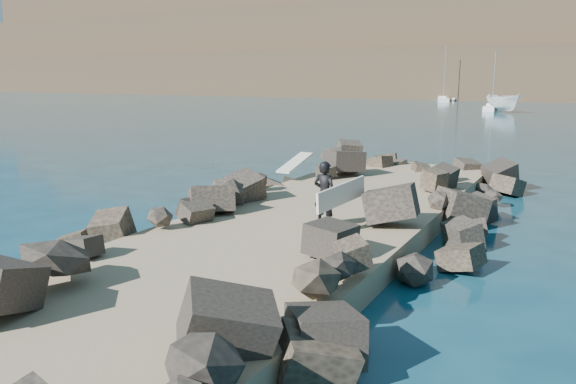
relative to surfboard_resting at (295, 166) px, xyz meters
The scene contains 9 objects.
ground 6.33m from the surfboard_resting, 59.84° to the right, with size 800.00×800.00×0.00m, color #0F384C.
jetty 8.07m from the surfboard_resting, 67.02° to the right, with size 6.00×26.00×0.60m, color #8C7759.
riprap_left 6.93m from the surfboard_resting, 88.01° to the right, with size 2.60×22.00×1.00m, color black.
riprap_right 9.19m from the surfboard_resting, 48.82° to the right, with size 2.60×22.00×1.00m, color black.
surfboard_resting is the anchor object (origin of this frame).
boat_imported 54.39m from the surfboard_resting, 89.94° to the left, with size 2.21×5.87×2.27m, color white.
surfer_with_board 7.14m from the surfboard_resting, 56.07° to the right, with size 0.98×2.04×1.66m.
sailboat_e 82.10m from the surfboard_resting, 99.33° to the left, with size 3.72×8.22×9.58m.
sailboat_b 57.38m from the surfboard_resting, 91.66° to the left, with size 1.43×6.21×7.57m.
Camera 1 is at (6.43, -12.96, 4.31)m, focal length 35.00 mm.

